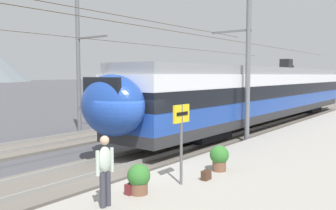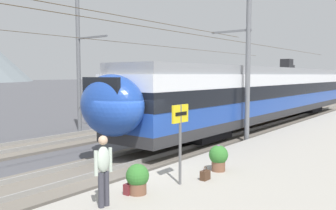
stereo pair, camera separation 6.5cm
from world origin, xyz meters
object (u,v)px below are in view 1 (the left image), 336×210
(handbag_beside_passenger, at_px, (131,189))
(handbag_near_sign, at_px, (206,175))
(train_near_platform, at_px, (261,92))
(catenary_mast_mid, at_px, (246,59))
(platform_sign, at_px, (181,126))
(catenary_mast_far_side, at_px, (80,63))
(potted_plant_by_shelter, at_px, (139,178))
(passenger_walking, at_px, (105,167))
(train_far_track, at_px, (273,85))
(potted_plant_platform_edge, at_px, (219,156))

(handbag_beside_passenger, relative_size, handbag_near_sign, 1.00)
(train_near_platform, xyz_separation_m, catenary_mast_mid, (-6.02, -1.75, 1.91))
(platform_sign, bearing_deg, train_near_platform, 14.61)
(platform_sign, relative_size, handbag_beside_passenger, 5.56)
(catenary_mast_far_side, height_order, potted_plant_by_shelter, catenary_mast_far_side)
(train_near_platform, bearing_deg, passenger_walking, -168.86)
(potted_plant_by_shelter, bearing_deg, catenary_mast_mid, 9.21)
(catenary_mast_mid, bearing_deg, handbag_beside_passenger, -171.85)
(train_far_track, relative_size, handbag_near_sign, 81.95)
(train_near_platform, bearing_deg, handbag_beside_passenger, -168.66)
(train_near_platform, distance_m, train_far_track, 17.11)
(catenary_mast_mid, relative_size, potted_plant_by_shelter, 50.34)
(handbag_near_sign, bearing_deg, handbag_beside_passenger, 158.59)
(train_far_track, distance_m, potted_plant_by_shelter, 32.80)
(potted_plant_platform_edge, bearing_deg, platform_sign, 175.35)
(train_far_track, xyz_separation_m, passenger_walking, (-32.70, -8.79, -1.00))
(passenger_walking, bearing_deg, handbag_beside_passenger, 8.00)
(handbag_beside_passenger, bearing_deg, catenary_mast_mid, 8.15)
(handbag_beside_passenger, height_order, handbag_near_sign, same)
(train_far_track, distance_m, catenary_mast_far_side, 24.84)
(catenary_mast_mid, xyz_separation_m, potted_plant_platform_edge, (-6.13, -2.06, -3.38))
(catenary_mast_far_side, distance_m, platform_sign, 12.87)
(handbag_beside_passenger, height_order, potted_plant_platform_edge, potted_plant_platform_edge)
(train_far_track, distance_m, potted_plant_platform_edge, 29.87)
(catenary_mast_far_side, bearing_deg, potted_plant_platform_edge, -107.61)
(potted_plant_platform_edge, bearing_deg, catenary_mast_mid, 18.60)
(potted_plant_by_shelter, bearing_deg, train_far_track, 15.59)
(catenary_mast_far_side, height_order, platform_sign, catenary_mast_far_side)
(handbag_near_sign, bearing_deg, train_far_track, 17.95)
(train_near_platform, xyz_separation_m, handbag_beside_passenger, (-15.50, -3.11, -1.80))
(catenary_mast_far_side, xyz_separation_m, potted_plant_platform_edge, (-3.67, -11.56, -3.34))
(train_near_platform, distance_m, platform_sign, 14.50)
(platform_sign, relative_size, handbag_near_sign, 5.55)
(potted_plant_platform_edge, bearing_deg, handbag_beside_passenger, 168.14)
(catenary_mast_mid, relative_size, platform_sign, 17.60)
(train_far_track, xyz_separation_m, platform_sign, (-30.22, -9.20, -0.29))
(train_near_platform, distance_m, handbag_beside_passenger, 15.91)
(catenary_mast_mid, bearing_deg, train_near_platform, 16.22)
(potted_plant_platform_edge, bearing_deg, potted_plant_by_shelter, 170.41)
(train_far_track, xyz_separation_m, potted_plant_by_shelter, (-31.56, -8.81, -1.51))
(train_far_track, xyz_separation_m, handbag_near_sign, (-29.43, -9.53, -1.80))
(train_near_platform, xyz_separation_m, potted_plant_by_shelter, (-15.37, -3.27, -1.51))
(train_far_track, xyz_separation_m, potted_plant_platform_edge, (-28.33, -9.35, -1.47))
(train_near_platform, height_order, handbag_near_sign, train_near_platform)
(handbag_beside_passenger, relative_size, potted_plant_by_shelter, 0.51)
(catenary_mast_mid, bearing_deg, catenary_mast_far_side, 104.52)
(handbag_beside_passenger, bearing_deg, platform_sign, -20.59)
(passenger_walking, bearing_deg, potted_plant_by_shelter, -0.82)
(handbag_beside_passenger, distance_m, potted_plant_by_shelter, 0.36)
(passenger_walking, distance_m, handbag_near_sign, 3.45)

